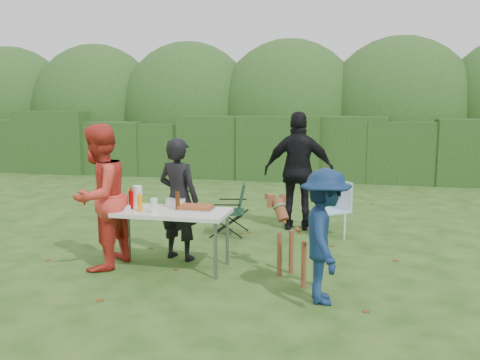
% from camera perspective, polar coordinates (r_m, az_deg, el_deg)
% --- Properties ---
extents(ground, '(80.00, 80.00, 0.00)m').
position_cam_1_polar(ground, '(6.54, -5.84, -9.78)').
color(ground, '#1E4211').
extents(hedge_row, '(22.00, 1.40, 1.70)m').
position_cam_1_polar(hedge_row, '(14.07, 4.61, 3.64)').
color(hedge_row, '#23471C').
rests_on(hedge_row, ground).
extents(shrub_backdrop, '(20.00, 2.60, 3.20)m').
position_cam_1_polar(shrub_backdrop, '(15.61, 5.50, 6.87)').
color(shrub_backdrop, '#3D6628').
rests_on(shrub_backdrop, ground).
extents(folding_table, '(1.50, 0.70, 0.74)m').
position_cam_1_polar(folding_table, '(6.40, -7.99, -3.85)').
color(folding_table, silver).
rests_on(folding_table, ground).
extents(person_cook, '(0.67, 0.53, 1.62)m').
position_cam_1_polar(person_cook, '(6.73, -6.90, -2.14)').
color(person_cook, black).
rests_on(person_cook, ground).
extents(person_red_jacket, '(0.78, 0.95, 1.81)m').
position_cam_1_polar(person_red_jacket, '(6.54, -15.52, -1.85)').
color(person_red_jacket, red).
rests_on(person_red_jacket, ground).
extents(person_black_puffy, '(1.16, 0.55, 1.93)m').
position_cam_1_polar(person_black_puffy, '(8.32, 6.64, 1.01)').
color(person_black_puffy, black).
rests_on(person_black_puffy, ground).
extents(child, '(0.66, 0.98, 1.41)m').
position_cam_1_polar(child, '(5.33, 9.49, -6.23)').
color(child, '#0F264D').
rests_on(child, ground).
extents(dog, '(0.94, 0.98, 0.92)m').
position_cam_1_polar(dog, '(5.97, 6.47, -6.94)').
color(dog, brown).
rests_on(dog, ground).
extents(camping_chair, '(0.62, 0.62, 0.84)m').
position_cam_1_polar(camping_chair, '(7.98, -1.21, -3.22)').
color(camping_chair, '#1A3D27').
rests_on(camping_chair, ground).
extents(lawn_chair, '(0.71, 0.71, 0.86)m').
position_cam_1_polar(lawn_chair, '(8.08, 10.21, -3.15)').
color(lawn_chair, '#42ACE7').
rests_on(lawn_chair, ground).
extents(food_tray, '(0.45, 0.30, 0.02)m').
position_cam_1_polar(food_tray, '(6.38, -4.99, -3.25)').
color(food_tray, '#B7B7BA').
rests_on(food_tray, folding_table).
extents(focaccia_bread, '(0.40, 0.26, 0.04)m').
position_cam_1_polar(focaccia_bread, '(6.37, -4.99, -3.00)').
color(focaccia_bread, '#A04E25').
rests_on(focaccia_bread, food_tray).
extents(mustard_bottle, '(0.06, 0.06, 0.20)m').
position_cam_1_polar(mustard_bottle, '(6.37, -11.17, -2.58)').
color(mustard_bottle, '#FF9B08').
rests_on(mustard_bottle, folding_table).
extents(ketchup_bottle, '(0.06, 0.06, 0.22)m').
position_cam_1_polar(ketchup_bottle, '(6.55, -12.13, -2.21)').
color(ketchup_bottle, '#A00004').
rests_on(ketchup_bottle, folding_table).
extents(beer_bottle, '(0.06, 0.06, 0.24)m').
position_cam_1_polar(beer_bottle, '(6.35, -7.03, -2.32)').
color(beer_bottle, '#47230F').
rests_on(beer_bottle, folding_table).
extents(paper_towel_roll, '(0.12, 0.12, 0.26)m').
position_cam_1_polar(paper_towel_roll, '(6.72, -11.43, -1.74)').
color(paper_towel_roll, white).
rests_on(paper_towel_roll, folding_table).
extents(cup_stack, '(0.08, 0.08, 0.18)m').
position_cam_1_polar(cup_stack, '(6.25, -9.63, -2.84)').
color(cup_stack, white).
rests_on(cup_stack, folding_table).
extents(pasta_bowl, '(0.26, 0.26, 0.10)m').
position_cam_1_polar(pasta_bowl, '(6.60, -7.27, -2.52)').
color(pasta_bowl, silver).
rests_on(pasta_bowl, folding_table).
extents(plate_stack, '(0.24, 0.24, 0.05)m').
position_cam_1_polar(plate_stack, '(6.56, -13.20, -2.98)').
color(plate_stack, white).
rests_on(plate_stack, folding_table).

